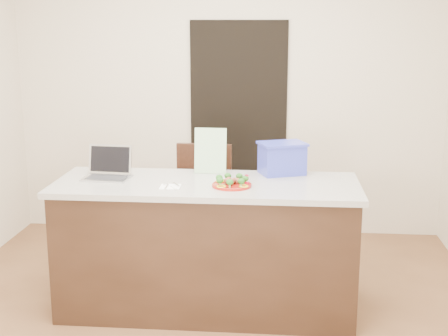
# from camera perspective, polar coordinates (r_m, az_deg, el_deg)

# --- Properties ---
(ground) EXTENTS (4.00, 4.00, 0.00)m
(ground) POSITION_cam_1_polar(r_m,az_deg,el_deg) (4.30, -1.94, -14.10)
(ground) COLOR brown
(ground) RESTS_ON ground
(room_shell) EXTENTS (4.00, 4.00, 4.00)m
(room_shell) POSITION_cam_1_polar(r_m,az_deg,el_deg) (3.85, -2.13, 7.91)
(room_shell) COLOR white
(room_shell) RESTS_ON ground
(doorway) EXTENTS (0.90, 0.02, 2.00)m
(doorway) POSITION_cam_1_polar(r_m,az_deg,el_deg) (5.87, 1.33, 3.60)
(doorway) COLOR black
(doorway) RESTS_ON ground
(island) EXTENTS (2.06, 0.76, 0.92)m
(island) POSITION_cam_1_polar(r_m,az_deg,el_deg) (4.35, -1.58, -7.17)
(island) COLOR black
(island) RESTS_ON ground
(plate) EXTENTS (0.26, 0.26, 0.02)m
(plate) POSITION_cam_1_polar(r_m,az_deg,el_deg) (4.10, 0.71, -1.55)
(plate) COLOR maroon
(plate) RESTS_ON island
(meatballs) EXTENTS (0.10, 0.10, 0.04)m
(meatballs) POSITION_cam_1_polar(r_m,az_deg,el_deg) (4.10, 0.66, -1.21)
(meatballs) COLOR brown
(meatballs) RESTS_ON plate
(broccoli) EXTENTS (0.22, 0.22, 0.04)m
(broccoli) POSITION_cam_1_polar(r_m,az_deg,el_deg) (4.09, 0.71, -0.99)
(broccoli) COLOR #164612
(broccoli) RESTS_ON plate
(pepper_rings) EXTENTS (0.23, 0.23, 0.01)m
(pepper_rings) POSITION_cam_1_polar(r_m,az_deg,el_deg) (4.10, 0.71, -1.43)
(pepper_rings) COLOR yellow
(pepper_rings) RESTS_ON plate
(napkin) EXTENTS (0.14, 0.14, 0.01)m
(napkin) POSITION_cam_1_polar(r_m,az_deg,el_deg) (4.10, -4.93, -1.71)
(napkin) COLOR white
(napkin) RESTS_ON island
(fork) EXTENTS (0.03, 0.14, 0.00)m
(fork) POSITION_cam_1_polar(r_m,az_deg,el_deg) (4.11, -5.19, -1.61)
(fork) COLOR silver
(fork) RESTS_ON napkin
(knife) EXTENTS (0.06, 0.18, 0.01)m
(knife) POSITION_cam_1_polar(r_m,az_deg,el_deg) (4.08, -4.56, -1.69)
(knife) COLOR white
(knife) RESTS_ON napkin
(yogurt_bottle) EXTENTS (0.04, 0.04, 0.08)m
(yogurt_bottle) POSITION_cam_1_polar(r_m,az_deg,el_deg) (4.11, 2.08, -1.23)
(yogurt_bottle) COLOR white
(yogurt_bottle) RESTS_ON island
(laptop) EXTENTS (0.33, 0.27, 0.22)m
(laptop) POSITION_cam_1_polar(r_m,az_deg,el_deg) (4.40, -10.53, -0.09)
(laptop) COLOR #B4B5B9
(laptop) RESTS_ON island
(leaflet) EXTENTS (0.23, 0.06, 0.32)m
(leaflet) POSITION_cam_1_polar(r_m,az_deg,el_deg) (4.43, -1.25, 1.58)
(leaflet) COLOR white
(leaflet) RESTS_ON island
(blue_box) EXTENTS (0.38, 0.33, 0.23)m
(blue_box) POSITION_cam_1_polar(r_m,az_deg,el_deg) (4.44, 5.33, 0.91)
(blue_box) COLOR #2F38AB
(blue_box) RESTS_ON island
(chair) EXTENTS (0.48, 0.48, 1.02)m
(chair) POSITION_cam_1_polar(r_m,az_deg,el_deg) (5.04, -1.95, -2.92)
(chair) COLOR #351A10
(chair) RESTS_ON ground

